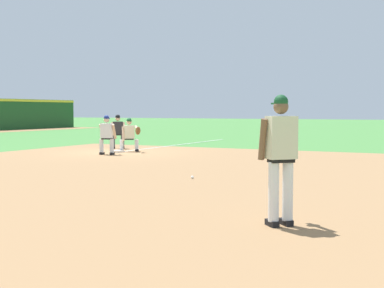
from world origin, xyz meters
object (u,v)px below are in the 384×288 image
object	(u,v)px
baserunner	(107,133)
pitcher	(281,152)
baseball	(192,177)
umpire	(118,130)
first_baseman	(130,133)
first_base_bag	(117,151)

from	to	relation	value
baserunner	pitcher	bearing A→B (deg)	-133.30
baseball	umpire	xyz separation A→B (m)	(7.57, 7.38, 0.76)
baseball	pitcher	size ratio (longest dim) A/B	0.04
pitcher	umpire	xyz separation A→B (m)	(11.65, 10.83, -0.27)
first_baseman	baserunner	bearing A→B (deg)	-178.34
baserunner	baseball	bearing A→B (deg)	-128.80
baseball	umpire	size ratio (longest dim) A/B	0.05
first_base_bag	pitcher	world-z (taller)	pitcher
pitcher	first_baseman	xyz separation A→B (m)	(10.47, 9.45, -0.33)
baseball	baserunner	size ratio (longest dim) A/B	0.05
first_baseman	baserunner	distance (m)	1.62
baseball	pitcher	xyz separation A→B (m)	(-4.08, -3.45, 1.02)
first_base_bag	baserunner	world-z (taller)	baserunner
baseball	first_baseman	xyz separation A→B (m)	(6.40, 5.99, 0.69)
first_baseman	umpire	world-z (taller)	umpire
umpire	first_baseman	bearing A→B (deg)	-130.28
baseball	umpire	world-z (taller)	umpire
first_base_bag	umpire	size ratio (longest dim) A/B	0.26
first_baseman	umpire	xyz separation A→B (m)	(1.18, 1.39, 0.06)
first_baseman	first_base_bag	bearing A→B (deg)	157.91
baseball	first_baseman	size ratio (longest dim) A/B	0.06
first_base_bag	first_baseman	xyz separation A→B (m)	(0.56, -0.23, 0.69)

